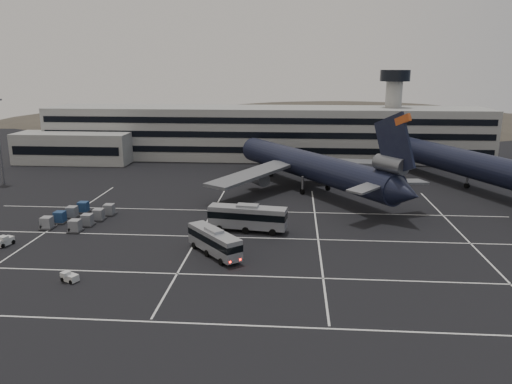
% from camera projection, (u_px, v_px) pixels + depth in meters
% --- Properties ---
extents(ground, '(260.00, 260.00, 0.00)m').
position_uv_depth(ground, '(235.00, 247.00, 71.02)').
color(ground, black).
rests_on(ground, ground).
extents(lane_markings, '(90.00, 55.62, 0.01)m').
position_uv_depth(lane_markings, '(242.00, 245.00, 71.65)').
color(lane_markings, silver).
rests_on(lane_markings, ground).
extents(terminal, '(125.00, 26.00, 24.00)m').
position_uv_depth(terminal, '(254.00, 133.00, 138.30)').
color(terminal, gray).
rests_on(terminal, ground).
extents(hills, '(352.00, 180.00, 44.00)m').
position_uv_depth(hills, '(315.00, 146.00, 236.94)').
color(hills, '#38332B').
rests_on(hills, ground).
extents(trijet_main, '(40.48, 50.59, 18.08)m').
position_uv_depth(trijet_main, '(312.00, 166.00, 101.59)').
color(trijet_main, black).
rests_on(trijet_main, ground).
extents(trijet_far, '(30.05, 55.00, 18.08)m').
position_uv_depth(trijet_far, '(472.00, 164.00, 102.80)').
color(trijet_far, black).
rests_on(trijet_far, ground).
extents(bus_near, '(8.60, 9.74, 3.73)m').
position_uv_depth(bus_near, '(214.00, 241.00, 67.55)').
color(bus_near, '#979A9F').
rests_on(bus_near, ground).
extents(bus_far, '(12.43, 4.54, 4.29)m').
position_uv_depth(bus_far, '(248.00, 217.00, 77.28)').
color(bus_far, '#979A9F').
rests_on(bus_far, ground).
extents(tug_a, '(2.18, 2.77, 1.57)m').
position_uv_depth(tug_a, '(4.00, 241.00, 71.34)').
color(tug_a, silver).
rests_on(tug_a, ground).
extents(tug_b, '(2.31, 1.96, 1.28)m').
position_uv_depth(tug_b, '(70.00, 277.00, 59.47)').
color(tug_b, silver).
rests_on(tug_b, ground).
extents(uld_cluster, '(9.54, 12.94, 1.93)m').
position_uv_depth(uld_cluster, '(79.00, 216.00, 82.32)').
color(uld_cluster, '#2D2D30').
rests_on(uld_cluster, ground).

